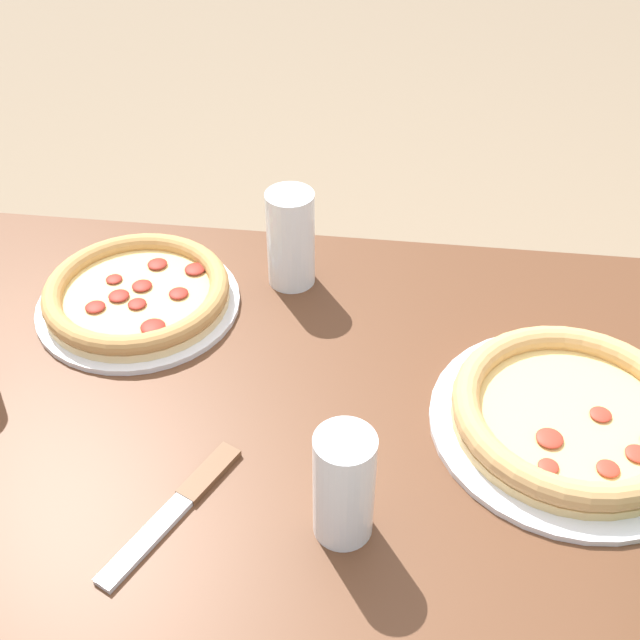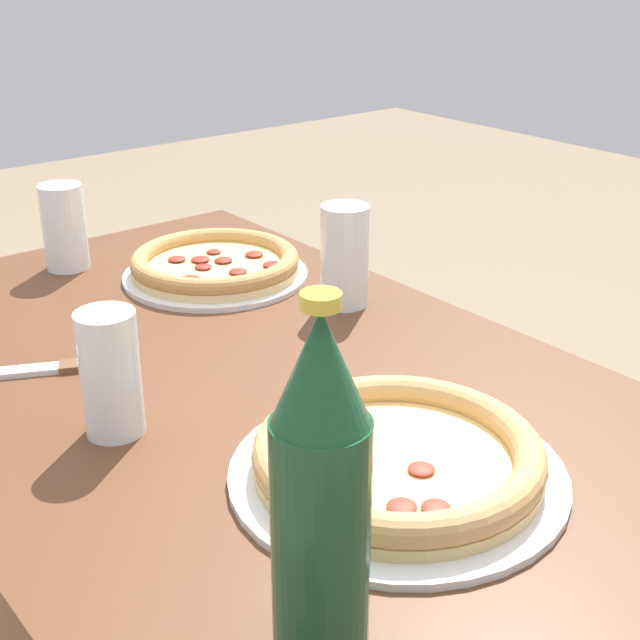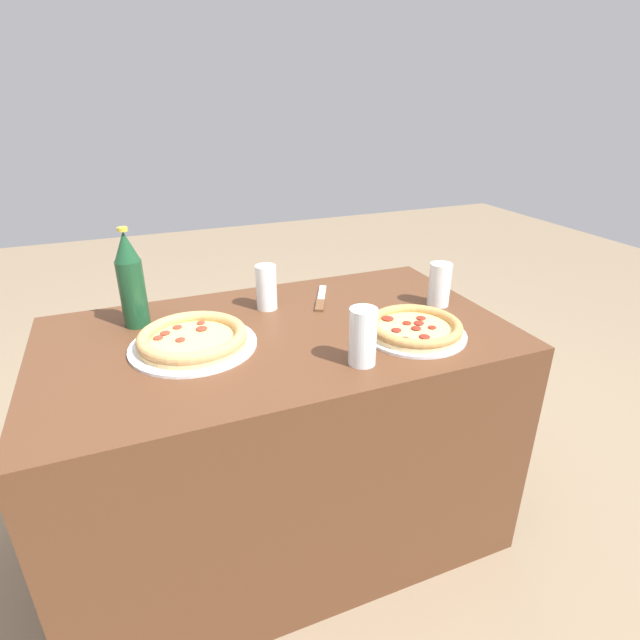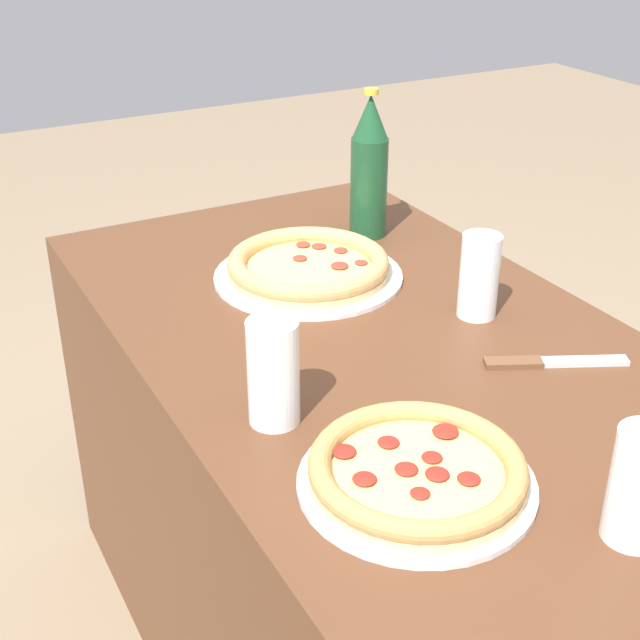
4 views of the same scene
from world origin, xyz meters
The scene contains 6 objects.
table centered at (0.00, 0.00, 0.35)m, with size 1.25×0.71×0.70m.
pizza_veggie centered at (0.23, 0.00, 0.72)m, with size 0.32×0.32×0.05m.
pizza_pepperoni centered at (-0.33, 0.15, 0.72)m, with size 0.28×0.28×0.04m.
glass_red_wine centered at (-0.13, 0.24, 0.77)m, with size 0.07×0.07×0.14m.
glass_orange_juice centered at (-0.02, -0.17, 0.76)m, with size 0.06×0.06×0.13m.
knife centered at (-0.19, -0.17, 0.71)m, with size 0.11×0.20×0.01m.
Camera 1 is at (0.02, -0.66, 1.40)m, focal length 45.00 mm.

